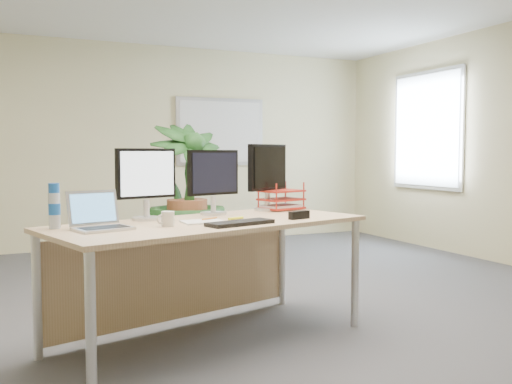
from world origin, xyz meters
name	(u,v)px	position (x,y,z in m)	size (l,w,h in m)	color
floor	(260,329)	(0.00, 0.00, 0.00)	(8.00, 8.00, 0.00)	#4E4E53
back_wall	(136,146)	(0.00, 4.00, 1.35)	(7.00, 0.04, 2.70)	beige
whiteboard	(221,132)	(1.20, 3.97, 1.55)	(1.30, 0.04, 0.95)	#BBBBC0
window	(427,130)	(3.47, 2.30, 1.55)	(0.04, 1.30, 1.55)	#BBBBC0
desk	(200,245)	(-0.45, 0.00, 0.63)	(2.26, 1.41, 0.81)	tan
floor_plant	(187,204)	(0.01, 1.77, 0.75)	(0.84, 0.84, 1.50)	#123313
monitor_left	(146,179)	(-0.78, 0.13, 1.08)	(0.43, 0.20, 0.48)	silver
monitor_right	(213,178)	(-0.26, 0.25, 1.08)	(0.42, 0.19, 0.47)	silver
monitor_dark	(268,173)	(0.24, 0.38, 1.10)	(0.42, 0.27, 0.52)	silver
laptop	(99,219)	(-1.15, -0.20, 0.87)	(0.38, 0.35, 0.23)	silver
keyboard	(240,223)	(-0.31, -0.36, 0.82)	(0.45, 0.15, 0.02)	black
coffee_mug	(167,219)	(-0.74, -0.24, 0.85)	(0.12, 0.08, 0.09)	silver
spiral_notebook	(203,222)	(-0.48, -0.16, 0.81)	(0.26, 0.20, 0.01)	white
orange_pen	(209,219)	(-0.42, -0.11, 0.83)	(0.01, 0.01, 0.13)	orange
yellow_highlighter	(236,218)	(-0.22, -0.08, 0.82)	(0.02, 0.02, 0.13)	#F2F81A
water_bottle	(54,207)	(-1.38, -0.07, 0.94)	(0.07, 0.07, 0.27)	silver
letter_tray	(281,201)	(0.35, 0.37, 0.88)	(0.37, 0.32, 0.15)	#AE2215
stapler	(299,215)	(0.18, -0.24, 0.83)	(0.16, 0.04, 0.05)	black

